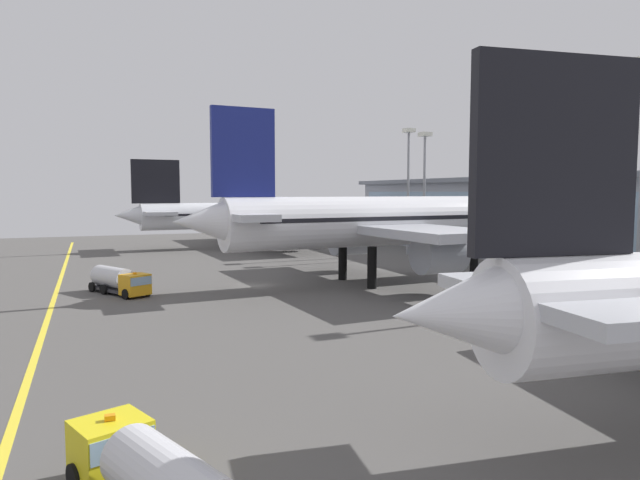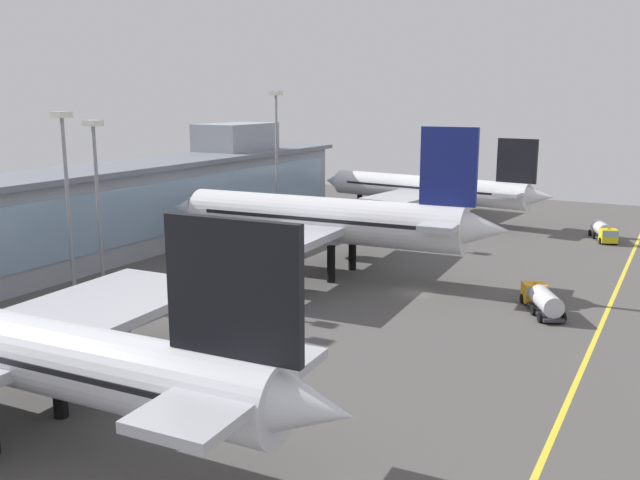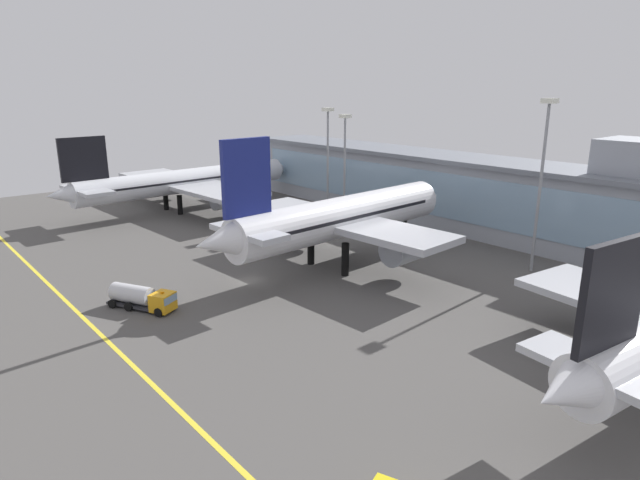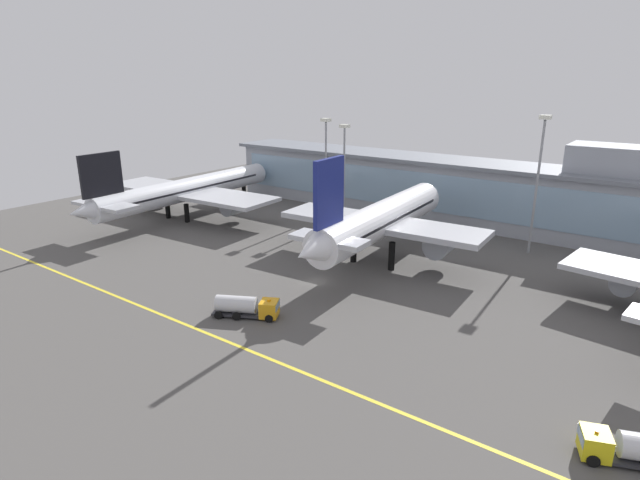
{
  "view_description": "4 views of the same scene",
  "coord_description": "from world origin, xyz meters",
  "px_view_note": "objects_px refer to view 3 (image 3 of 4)",
  "views": [
    {
      "loc": [
        65.86,
        -18.22,
        11.29
      ],
      "look_at": [
        -6.11,
        10.93,
        4.68
      ],
      "focal_mm": 31.97,
      "sensor_mm": 36.0,
      "label": 1
    },
    {
      "loc": [
        -77.62,
        -28.99,
        24.08
      ],
      "look_at": [
        -2.05,
        12.34,
        5.97
      ],
      "focal_mm": 38.35,
      "sensor_mm": 36.0,
      "label": 2
    },
    {
      "loc": [
        61.84,
        -39.01,
        26.63
      ],
      "look_at": [
        0.44,
        12.98,
        3.76
      ],
      "focal_mm": 30.49,
      "sensor_mm": 36.0,
      "label": 3
    },
    {
      "loc": [
        45.92,
        -61.51,
        31.38
      ],
      "look_at": [
        -5.97,
        9.54,
        3.5
      ],
      "focal_mm": 29.09,
      "sensor_mm": 36.0,
      "label": 4
    }
  ],
  "objects_px": {
    "apron_light_mast_west": "(345,151)",
    "apron_light_mast_centre": "(543,162)",
    "apron_light_mast_east": "(328,146)",
    "airliner_near_right": "(342,218)",
    "fuel_tanker_truck": "(143,297)",
    "airliner_near_left": "(186,182)"
  },
  "relations": [
    {
      "from": "apron_light_mast_east",
      "to": "apron_light_mast_west",
      "type": "bearing_deg",
      "value": 3.42
    },
    {
      "from": "airliner_near_left",
      "to": "apron_light_mast_centre",
      "type": "bearing_deg",
      "value": -77.42
    },
    {
      "from": "airliner_near_right",
      "to": "apron_light_mast_west",
      "type": "height_order",
      "value": "apron_light_mast_west"
    },
    {
      "from": "fuel_tanker_truck",
      "to": "apron_light_mast_centre",
      "type": "height_order",
      "value": "apron_light_mast_centre"
    },
    {
      "from": "airliner_near_left",
      "to": "airliner_near_right",
      "type": "height_order",
      "value": "airliner_near_right"
    },
    {
      "from": "apron_light_mast_centre",
      "to": "airliner_near_left",
      "type": "bearing_deg",
      "value": -164.4
    },
    {
      "from": "airliner_near_right",
      "to": "fuel_tanker_truck",
      "type": "relative_size",
      "value": 5.48
    },
    {
      "from": "airliner_near_right",
      "to": "apron_light_mast_west",
      "type": "relative_size",
      "value": 2.35
    },
    {
      "from": "airliner_near_right",
      "to": "apron_light_mast_centre",
      "type": "relative_size",
      "value": 2.0
    },
    {
      "from": "apron_light_mast_west",
      "to": "apron_light_mast_centre",
      "type": "xyz_separation_m",
      "value": [
        41.29,
        0.04,
        2.05
      ]
    },
    {
      "from": "apron_light_mast_west",
      "to": "apron_light_mast_east",
      "type": "bearing_deg",
      "value": -176.58
    },
    {
      "from": "fuel_tanker_truck",
      "to": "apron_light_mast_west",
      "type": "relative_size",
      "value": 0.43
    },
    {
      "from": "airliner_near_left",
      "to": "apron_light_mast_centre",
      "type": "relative_size",
      "value": 2.34
    },
    {
      "from": "apron_light_mast_east",
      "to": "apron_light_mast_centre",
      "type": "bearing_deg",
      "value": 0.41
    },
    {
      "from": "apron_light_mast_west",
      "to": "apron_light_mast_centre",
      "type": "relative_size",
      "value": 0.85
    },
    {
      "from": "fuel_tanker_truck",
      "to": "apron_light_mast_east",
      "type": "distance_m",
      "value": 56.42
    },
    {
      "from": "apron_light_mast_west",
      "to": "airliner_near_right",
      "type": "bearing_deg",
      "value": -43.53
    },
    {
      "from": "airliner_near_right",
      "to": "fuel_tanker_truck",
      "type": "height_order",
      "value": "airliner_near_right"
    },
    {
      "from": "apron_light_mast_centre",
      "to": "apron_light_mast_east",
      "type": "distance_m",
      "value": 46.14
    },
    {
      "from": "airliner_near_left",
      "to": "fuel_tanker_truck",
      "type": "bearing_deg",
      "value": -125.33
    },
    {
      "from": "apron_light_mast_west",
      "to": "airliner_near_left",
      "type": "bearing_deg",
      "value": -146.54
    },
    {
      "from": "fuel_tanker_truck",
      "to": "apron_light_mast_east",
      "type": "bearing_deg",
      "value": 86.74
    }
  ]
}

